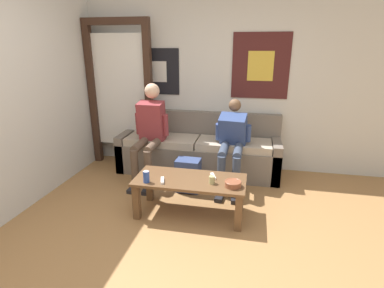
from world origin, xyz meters
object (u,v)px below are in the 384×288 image
at_px(couch, 198,152).
at_px(drink_can_blue, 146,177).
at_px(person_seated_adult, 150,129).
at_px(pillar_candle, 212,180).
at_px(backpack, 188,176).
at_px(game_controller_near_left, 162,180).
at_px(person_seated_teen, 232,141).
at_px(coffee_table, 190,185).
at_px(ceramic_bowl, 233,183).
at_px(game_controller_near_right, 213,176).

bearing_deg(couch, drink_can_blue, -102.13).
height_order(person_seated_adult, pillar_candle, person_seated_adult).
height_order(backpack, game_controller_near_left, game_controller_near_left).
bearing_deg(person_seated_teen, couch, 144.61).
distance_m(person_seated_adult, drink_can_blue, 1.08).
distance_m(pillar_candle, game_controller_near_left, 0.52).
xyz_separation_m(couch, coffee_table, (0.13, -1.19, 0.04)).
bearing_deg(person_seated_teen, backpack, -150.53).
distance_m(person_seated_teen, drink_can_blue, 1.29).
xyz_separation_m(pillar_candle, drink_can_blue, (-0.67, -0.11, 0.02)).
distance_m(backpack, pillar_candle, 0.77).
distance_m(backpack, ceramic_bowl, 0.92).
bearing_deg(coffee_table, drink_can_blue, -157.73).
distance_m(person_seated_teen, ceramic_bowl, 0.95).
xyz_separation_m(coffee_table, game_controller_near_left, (-0.27, -0.12, 0.09)).
bearing_deg(coffee_table, couch, 96.32).
xyz_separation_m(person_seated_teen, drink_can_blue, (-0.80, -1.01, -0.13)).
distance_m(pillar_candle, game_controller_near_right, 0.16).
distance_m(drink_can_blue, game_controller_near_left, 0.17).
xyz_separation_m(drink_can_blue, game_controller_near_left, (0.16, 0.05, -0.05)).
xyz_separation_m(couch, game_controller_near_right, (0.37, -1.10, 0.13)).
relative_size(backpack, pillar_candle, 4.46).
height_order(couch, coffee_table, couch).
bearing_deg(couch, game_controller_near_left, -95.95).
bearing_deg(couch, coffee_table, -83.68).
height_order(backpack, drink_can_blue, drink_can_blue).
bearing_deg(game_controller_near_left, person_seated_adult, 116.02).
bearing_deg(person_seated_teen, drink_can_blue, -128.38).
relative_size(backpack, game_controller_near_left, 2.84).
relative_size(coffee_table, person_seated_teen, 1.07).
distance_m(couch, game_controller_near_left, 1.33).
bearing_deg(drink_can_blue, couch, 77.87).
height_order(ceramic_bowl, game_controller_near_right, ceramic_bowl).
relative_size(person_seated_teen, game_controller_near_right, 7.56).
xyz_separation_m(backpack, pillar_candle, (0.39, -0.61, 0.26)).
bearing_deg(pillar_candle, ceramic_bowl, -7.11).
xyz_separation_m(person_seated_teen, game_controller_near_right, (-0.14, -0.74, -0.18)).
bearing_deg(ceramic_bowl, game_controller_near_right, 140.98).
bearing_deg(ceramic_bowl, pillar_candle, 172.89).
bearing_deg(pillar_candle, game_controller_near_right, 93.47).
bearing_deg(person_seated_adult, person_seated_teen, 0.00).
bearing_deg(game_controller_near_left, person_seated_teen, 56.17).
height_order(person_seated_adult, game_controller_near_right, person_seated_adult).
height_order(pillar_candle, game_controller_near_left, pillar_candle).
xyz_separation_m(coffee_table, pillar_candle, (0.25, -0.07, 0.12)).
xyz_separation_m(ceramic_bowl, drink_can_blue, (-0.89, -0.08, 0.03)).
bearing_deg(coffee_table, person_seated_teen, 65.92).
height_order(couch, ceramic_bowl, couch).
bearing_deg(drink_can_blue, game_controller_near_left, 17.89).
distance_m(couch, person_seated_adult, 0.81).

